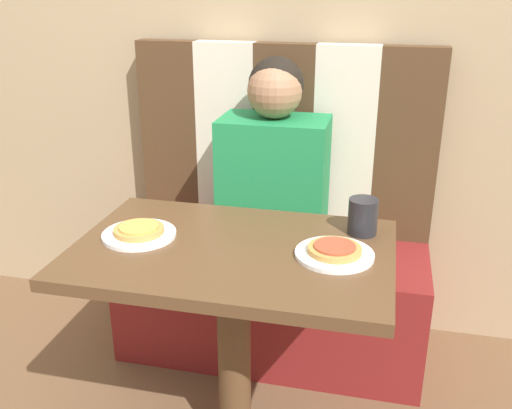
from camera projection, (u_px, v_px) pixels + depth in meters
The scene contains 10 objects.
wall_back at pixel (291, 14), 2.17m from camera, with size 7.00×0.05×2.60m.
booth_seat at pixel (272, 298), 2.29m from camera, with size 1.18×0.49×0.46m.
booth_backrest at pixel (284, 140), 2.26m from camera, with size 1.18×0.08×0.75m.
dining_table at pixel (233, 284), 1.63m from camera, with size 0.89×0.59×0.73m.
person at pixel (274, 163), 2.09m from camera, with size 0.39×0.25×0.72m.
plate_left at pixel (139, 235), 1.65m from camera, with size 0.21×0.21×0.01m.
plate_right at pixel (334, 254), 1.53m from camera, with size 0.21×0.21×0.01m.
pizza_left at pixel (139, 230), 1.64m from camera, with size 0.14×0.14×0.02m.
pizza_right at pixel (335, 249), 1.53m from camera, with size 0.14×0.14×0.02m.
drinking_cup at pixel (363, 216), 1.65m from camera, with size 0.09×0.09×0.11m.
Camera 1 is at (0.39, -1.38, 1.42)m, focal length 40.00 mm.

